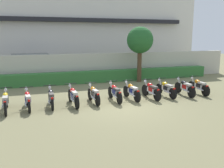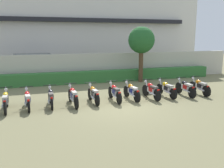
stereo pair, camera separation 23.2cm
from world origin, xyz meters
name	(u,v)px [view 2 (the right image)]	position (x,y,z in m)	size (l,w,h in m)	color
ground	(122,108)	(0.00, 0.00, 0.00)	(60.00, 60.00, 0.00)	olive
building	(71,25)	(0.00, 14.96, 4.34)	(24.93, 6.50, 8.67)	silver
compound_wall	(88,67)	(0.00, 7.18, 1.00)	(23.69, 0.30, 1.99)	#BCB7A8
hedge_row	(90,77)	(0.00, 6.48, 0.41)	(18.95, 0.70, 0.81)	#337033
parked_car	(35,66)	(-3.68, 9.57, 0.94)	(4.58, 2.25, 1.89)	silver
tree_near_inspector	(141,41)	(3.50, 5.70, 2.90)	(1.86, 1.86, 3.89)	#4C3823
motorcycle_in_row_0	(6,101)	(-5.02, 1.10, 0.46)	(0.60, 1.96, 0.98)	black
motorcycle_in_row_1	(28,99)	(-4.11, 1.13, 0.44)	(0.60, 1.82, 0.94)	black
motorcycle_in_row_2	(51,97)	(-3.09, 1.19, 0.44)	(0.60, 1.79, 0.95)	black
motorcycle_in_row_3	(73,96)	(-2.07, 1.08, 0.46)	(0.60, 1.99, 0.98)	black
motorcycle_in_row_4	(93,94)	(-1.05, 1.19, 0.45)	(0.60, 1.81, 0.96)	black
motorcycle_in_row_5	(115,92)	(0.05, 1.20, 0.45)	(0.60, 1.92, 0.97)	black
motorcycle_in_row_6	(132,91)	(0.98, 1.20, 0.45)	(0.60, 1.83, 0.96)	black
motorcycle_in_row_7	(151,90)	(2.04, 1.10, 0.45)	(0.60, 1.85, 0.97)	black
motorcycle_in_row_8	(166,89)	(3.00, 1.21, 0.44)	(0.60, 1.91, 0.95)	black
motorcycle_in_row_9	(185,88)	(4.11, 1.09, 0.45)	(0.60, 1.90, 0.97)	black
motorcycle_in_row_10	(200,86)	(5.06, 1.12, 0.46)	(0.60, 1.89, 0.97)	black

